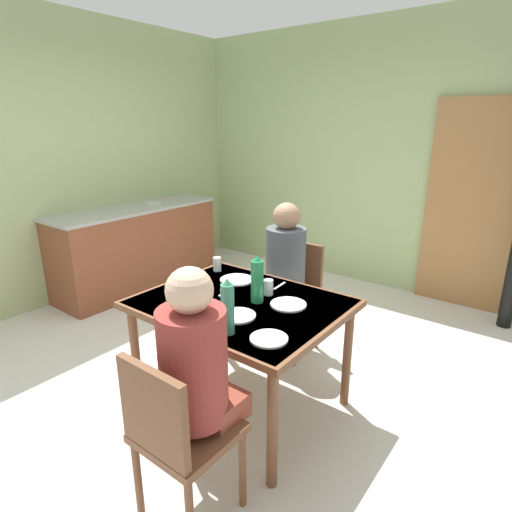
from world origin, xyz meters
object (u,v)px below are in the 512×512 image
at_px(kitchen_counter, 137,247).
at_px(water_bottle_green_far, 257,280).
at_px(person_far_diner, 285,261).
at_px(water_bottle_green_near, 228,308).
at_px(serving_bowl_center, 197,299).
at_px(chair_far_diner, 293,290).
at_px(chair_near_diner, 176,433).
at_px(dining_table, 241,312).
at_px(person_near_diner, 196,362).

xyz_separation_m(kitchen_counter, water_bottle_green_far, (2.36, -0.89, 0.42)).
xyz_separation_m(person_far_diner, water_bottle_green_near, (0.35, -1.05, 0.10)).
distance_m(person_far_diner, serving_bowl_center, 0.89).
bearing_deg(chair_far_diner, water_bottle_green_far, 106.57).
bearing_deg(chair_near_diner, chair_far_diner, 105.67).
height_order(chair_far_diner, water_bottle_green_near, water_bottle_green_near).
distance_m(dining_table, person_near_diner, 0.78).
bearing_deg(water_bottle_green_near, chair_far_diner, 106.60).
height_order(chair_far_diner, person_far_diner, person_far_diner).
bearing_deg(kitchen_counter, chair_near_diner, -34.38).
distance_m(kitchen_counter, water_bottle_green_far, 2.56).
distance_m(dining_table, chair_near_diner, 0.91).
height_order(chair_far_diner, serving_bowl_center, chair_far_diner).
bearing_deg(water_bottle_green_far, person_near_diner, -72.60).
bearing_deg(person_near_diner, serving_bowl_center, 134.59).
bearing_deg(chair_near_diner, dining_table, 110.89).
height_order(chair_near_diner, water_bottle_green_near, water_bottle_green_near).
bearing_deg(water_bottle_green_near, person_far_diner, 108.61).
bearing_deg(water_bottle_green_near, serving_bowl_center, 156.74).
relative_size(dining_table, chair_far_diner, 1.38).
xyz_separation_m(chair_near_diner, water_bottle_green_far, (-0.24, 0.89, 0.38)).
xyz_separation_m(chair_near_diner, person_far_diner, (-0.47, 1.53, 0.28)).
bearing_deg(dining_table, water_bottle_green_near, -59.94).
bearing_deg(person_far_diner, dining_table, 102.09).
height_order(kitchen_counter, chair_far_diner, kitchen_counter).
xyz_separation_m(water_bottle_green_near, water_bottle_green_far, (-0.12, 0.41, -0.00)).
bearing_deg(person_far_diner, person_near_diner, 108.53).
xyz_separation_m(kitchen_counter, water_bottle_green_near, (2.48, -1.29, 0.43)).
relative_size(kitchen_counter, water_bottle_green_near, 6.22).
relative_size(water_bottle_green_near, serving_bowl_center, 1.78).
bearing_deg(kitchen_counter, chair_far_diner, -2.79).
distance_m(kitchen_counter, dining_table, 2.47).
height_order(person_far_diner, water_bottle_green_near, person_far_diner).
xyz_separation_m(person_near_diner, water_bottle_green_far, (-0.24, 0.75, 0.09)).
xyz_separation_m(person_far_diner, serving_bowl_center, (-0.04, -0.88, -0.02)).
relative_size(chair_far_diner, water_bottle_green_near, 2.87).
xyz_separation_m(dining_table, person_far_diner, (-0.15, 0.70, 0.12)).
bearing_deg(serving_bowl_center, water_bottle_green_near, -23.26).
relative_size(person_far_diner, serving_bowl_center, 4.53).
height_order(person_near_diner, serving_bowl_center, person_near_diner).
distance_m(person_near_diner, person_far_diner, 1.48).
height_order(dining_table, serving_bowl_center, serving_bowl_center).
height_order(water_bottle_green_near, serving_bowl_center, water_bottle_green_near).
xyz_separation_m(dining_table, chair_near_diner, (0.32, -0.84, -0.16)).
xyz_separation_m(chair_far_diner, serving_bowl_center, (-0.04, -1.02, 0.27)).
relative_size(chair_far_diner, person_near_diner, 1.13).
distance_m(chair_near_diner, chair_far_diner, 1.74).
distance_m(chair_far_diner, person_far_diner, 0.31).
bearing_deg(chair_far_diner, dining_table, 100.16).
relative_size(chair_far_diner, serving_bowl_center, 5.12).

